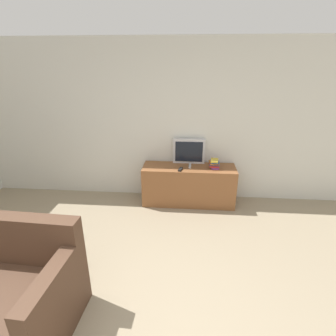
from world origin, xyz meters
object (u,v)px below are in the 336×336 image
object	(u,v)px
tv_stand	(189,185)
remote_on_stand	(190,166)
television	(189,151)
remote_secondary	(180,169)
book_stack	(214,164)

from	to	relation	value
tv_stand	remote_on_stand	xyz separation A→B (m)	(0.01, 0.01, 0.34)
television	remote_on_stand	size ratio (longest dim) A/B	2.99
television	remote_secondary	xyz separation A→B (m)	(-0.13, -0.34, -0.20)
book_stack	tv_stand	bearing A→B (deg)	-179.74
television	book_stack	world-z (taller)	television
remote_on_stand	remote_secondary	xyz separation A→B (m)	(-0.15, -0.16, 0.00)
television	remote_secondary	bearing A→B (deg)	-110.43
tv_stand	remote_on_stand	bearing A→B (deg)	47.64
book_stack	remote_on_stand	size ratio (longest dim) A/B	1.23
book_stack	remote_secondary	size ratio (longest dim) A/B	1.45
book_stack	remote_on_stand	distance (m)	0.39
tv_stand	book_stack	distance (m)	0.56
television	tv_stand	bearing A→B (deg)	-86.63
television	remote_on_stand	world-z (taller)	television
tv_stand	television	size ratio (longest dim) A/B	2.85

